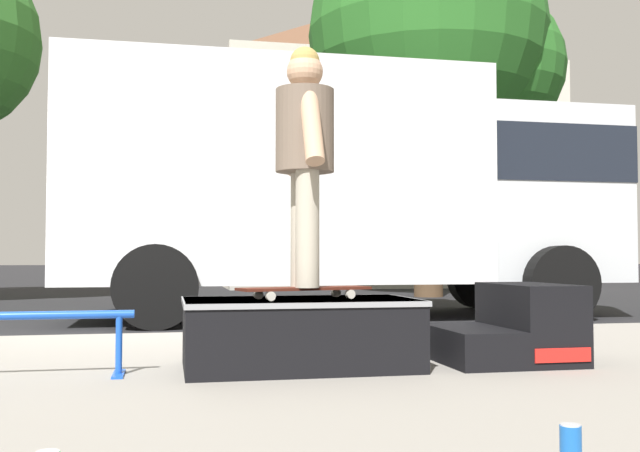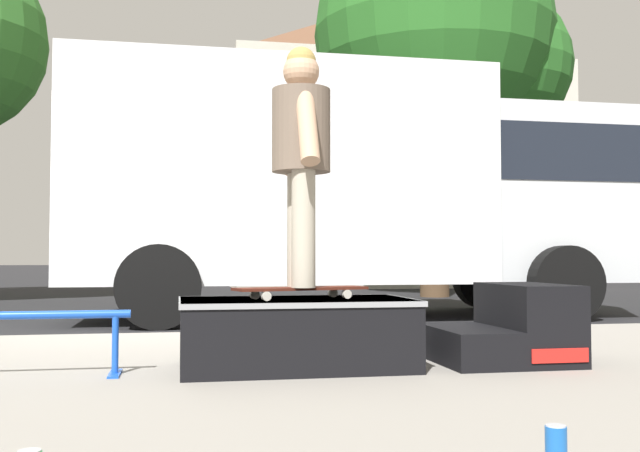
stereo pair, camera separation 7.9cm
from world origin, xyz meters
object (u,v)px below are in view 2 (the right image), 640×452
(box_truck, at_px, (350,184))
(skate_box, at_px, (296,331))
(skateboard, at_px, (301,289))
(street_tree_main, at_px, (446,42))
(kicker_ramp, at_px, (510,330))
(skater_kid, at_px, (301,145))
(soda_can, at_px, (556,446))

(box_truck, bearing_deg, skate_box, -106.90)
(skate_box, xyz_separation_m, skateboard, (0.02, -0.03, 0.24))
(street_tree_main, bearing_deg, kicker_ramp, -108.73)
(skater_kid, height_order, soda_can, skater_kid)
(soda_can, height_order, box_truck, box_truck)
(box_truck, bearing_deg, street_tree_main, 55.60)
(skate_box, bearing_deg, skater_kid, -54.01)
(skateboard, relative_size, soda_can, 6.39)
(box_truck, bearing_deg, soda_can, -98.26)
(skater_kid, bearing_deg, skate_box, 125.99)
(box_truck, bearing_deg, kicker_ramp, -91.87)
(skateboard, xyz_separation_m, soda_can, (0.45, -2.07, -0.39))
(skateboard, height_order, street_tree_main, street_tree_main)
(kicker_ramp, distance_m, soda_can, 2.27)
(skater_kid, relative_size, street_tree_main, 0.19)
(skateboard, bearing_deg, kicker_ramp, 1.46)
(soda_can, distance_m, box_truck, 7.23)
(skateboard, relative_size, box_truck, 0.12)
(skate_box, height_order, street_tree_main, street_tree_main)
(box_truck, height_order, street_tree_main, street_tree_main)
(skater_kid, bearing_deg, box_truck, 73.47)
(kicker_ramp, height_order, soda_can, kicker_ramp)
(skateboard, bearing_deg, skate_box, 125.99)
(skateboard, relative_size, street_tree_main, 0.11)
(skate_box, xyz_separation_m, skater_kid, (0.02, -0.03, 1.08))
(skater_kid, xyz_separation_m, soda_can, (0.45, -2.07, -1.23))
(skate_box, height_order, skateboard, skateboard)
(skateboard, height_order, skater_kid, skater_kid)
(skateboard, distance_m, skater_kid, 0.83)
(street_tree_main, bearing_deg, skate_box, -115.77)
(skater_kid, bearing_deg, kicker_ramp, 1.46)
(skateboard, xyz_separation_m, street_tree_main, (4.43, 9.26, 4.42))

